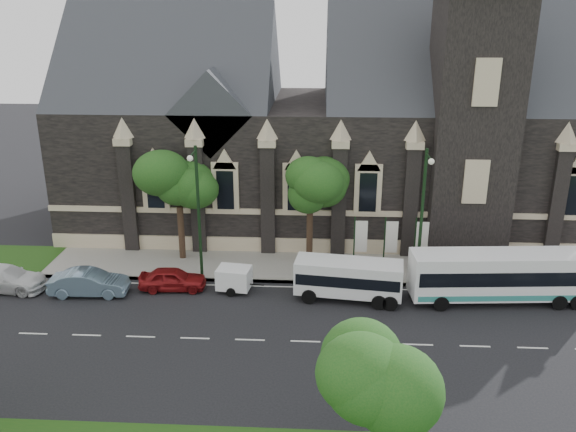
# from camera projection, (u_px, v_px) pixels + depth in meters

# --- Properties ---
(ground) EXTENTS (160.00, 160.00, 0.00)m
(ground) POSITION_uv_depth(u_px,v_px,m) (250.00, 340.00, 31.84)
(ground) COLOR black
(ground) RESTS_ON ground
(sidewalk) EXTENTS (80.00, 5.00, 0.15)m
(sidewalk) POSITION_uv_depth(u_px,v_px,m) (266.00, 266.00, 40.75)
(sidewalk) COLOR gray
(sidewalk) RESTS_ON ground
(museum) EXTENTS (40.00, 17.70, 29.90)m
(museum) POSITION_uv_depth(u_px,v_px,m) (339.00, 125.00, 46.52)
(museum) COLOR black
(museum) RESTS_ON ground
(tree_park_east) EXTENTS (3.40, 3.40, 6.28)m
(tree_park_east) POSITION_uv_depth(u_px,v_px,m) (388.00, 371.00, 21.21)
(tree_park_east) COLOR black
(tree_park_east) RESTS_ON ground
(tree_walk_right) EXTENTS (4.08, 4.08, 7.80)m
(tree_walk_right) POSITION_uv_depth(u_px,v_px,m) (313.00, 182.00, 39.81)
(tree_walk_right) COLOR black
(tree_walk_right) RESTS_ON ground
(tree_walk_left) EXTENTS (3.91, 3.91, 7.64)m
(tree_walk_left) POSITION_uv_depth(u_px,v_px,m) (182.00, 181.00, 40.29)
(tree_walk_left) COLOR black
(tree_walk_left) RESTS_ON ground
(street_lamp_near) EXTENTS (0.36, 1.88, 9.00)m
(street_lamp_near) POSITION_uv_depth(u_px,v_px,m) (423.00, 211.00, 36.30)
(street_lamp_near) COLOR black
(street_lamp_near) RESTS_ON ground
(street_lamp_mid) EXTENTS (0.36, 1.88, 9.00)m
(street_lamp_mid) POSITION_uv_depth(u_px,v_px,m) (198.00, 207.00, 37.01)
(street_lamp_mid) COLOR black
(street_lamp_mid) RESTS_ON ground
(banner_flag_left) EXTENTS (0.90, 0.10, 4.00)m
(banner_flag_left) POSITION_uv_depth(u_px,v_px,m) (359.00, 239.00, 39.19)
(banner_flag_left) COLOR black
(banner_flag_left) RESTS_ON ground
(banner_flag_center) EXTENTS (0.90, 0.10, 4.00)m
(banner_flag_center) POSITION_uv_depth(u_px,v_px,m) (389.00, 240.00, 39.09)
(banner_flag_center) COLOR black
(banner_flag_center) RESTS_ON ground
(banner_flag_right) EXTENTS (0.90, 0.10, 4.00)m
(banner_flag_right) POSITION_uv_depth(u_px,v_px,m) (419.00, 241.00, 38.99)
(banner_flag_right) COLOR black
(banner_flag_right) RESTS_ON ground
(tour_coach) EXTENTS (10.96, 3.19, 3.16)m
(tour_coach) POSITION_uv_depth(u_px,v_px,m) (501.00, 275.00, 35.48)
(tour_coach) COLOR white
(tour_coach) RESTS_ON ground
(shuttle_bus) EXTENTS (6.67, 3.02, 2.49)m
(shuttle_bus) POSITION_uv_depth(u_px,v_px,m) (349.00, 277.00, 35.85)
(shuttle_bus) COLOR white
(shuttle_bus) RESTS_ON ground
(box_trailer) EXTENTS (3.03, 1.79, 1.58)m
(box_trailer) POSITION_uv_depth(u_px,v_px,m) (234.00, 278.00, 37.04)
(box_trailer) COLOR white
(box_trailer) RESTS_ON ground
(sedan) EXTENTS (4.90, 1.91, 1.59)m
(sedan) POSITION_uv_depth(u_px,v_px,m) (89.00, 283.00, 36.64)
(sedan) COLOR slate
(sedan) RESTS_ON ground
(car_far_red) EXTENTS (4.30, 1.93, 1.43)m
(car_far_red) POSITION_uv_depth(u_px,v_px,m) (173.00, 279.00, 37.34)
(car_far_red) COLOR maroon
(car_far_red) RESTS_ON ground
(car_far_white) EXTENTS (5.50, 2.63, 1.55)m
(car_far_white) POSITION_uv_depth(u_px,v_px,m) (5.00, 278.00, 37.31)
(car_far_white) COLOR silver
(car_far_white) RESTS_ON ground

